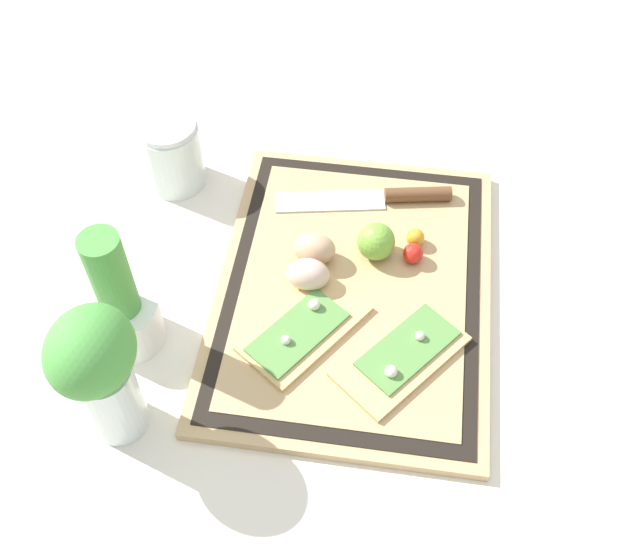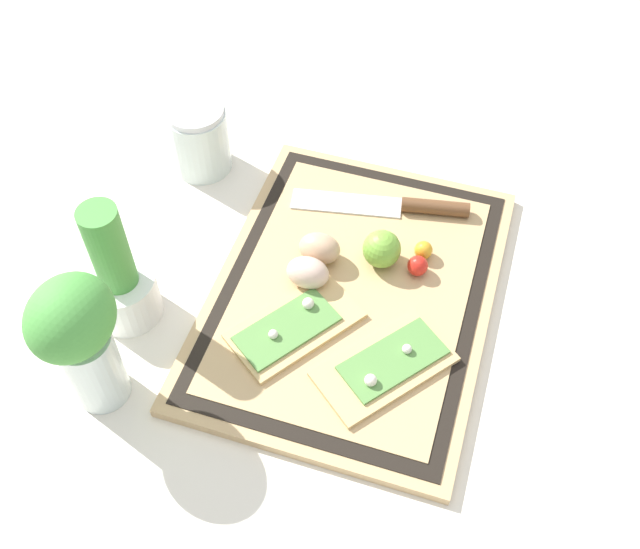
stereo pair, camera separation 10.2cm
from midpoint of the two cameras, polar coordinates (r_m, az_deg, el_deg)
The scene contains 13 objects.
ground_plane at distance 1.04m, azimuth 5.26°, elevation -1.96°, with size 6.00×6.00×0.00m, color silver.
cutting_board at distance 1.04m, azimuth 5.29°, elevation -1.69°, with size 0.50×0.38×0.02m.
pizza_slice_near at distance 0.96m, azimuth 8.13°, elevation -7.08°, with size 0.19×0.18×0.02m.
pizza_slice_far at distance 0.99m, azimuth 0.91°, elevation -4.13°, with size 0.19×0.17×0.02m.
knife at distance 1.13m, azimuth 9.40°, elevation 5.01°, with size 0.08×0.27×0.02m.
egg_brown at distance 1.04m, azimuth 2.76°, elevation 1.82°, with size 0.04×0.06×0.04m, color tan.
egg_pink at distance 1.02m, azimuth 1.93°, elevation -0.05°, with size 0.04×0.06×0.04m, color beige.
lime at distance 1.04m, azimuth 7.52°, elevation 1.77°, with size 0.05×0.05×0.05m, color #70A838.
cherry_tomato_red at distance 1.05m, azimuth 10.22°, elevation 0.48°, with size 0.03×0.03×0.03m, color red.
cherry_tomato_yellow at distance 1.07m, azimuth 10.61°, elevation 1.67°, with size 0.03×0.03×0.03m, color gold.
herb_pot at distance 0.99m, azimuth -12.21°, elevation -0.62°, with size 0.09×0.09×0.20m.
sauce_jar at distance 1.19m, azimuth -6.72°, elevation 9.87°, with size 0.09×0.09×0.11m.
herb_glass at distance 0.88m, azimuth -14.76°, elevation -4.85°, with size 0.11×0.10×0.21m.
Camera 2 is at (-0.59, -0.14, 0.85)m, focal length 42.00 mm.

